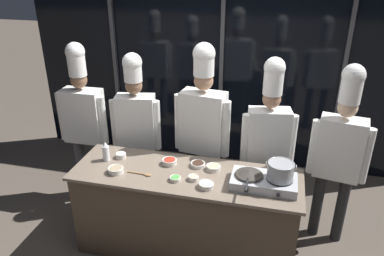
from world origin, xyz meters
The scene contains 21 objects.
ground_plane centered at (0.00, 0.00, 0.00)m, with size 24.00×24.00×0.00m, color brown.
window_wall_back centered at (0.00, 1.92, 1.35)m, with size 5.31×0.09×2.70m.
demo_counter centered at (0.00, 0.00, 0.44)m, with size 2.13×0.69×0.88m.
portable_stove centered at (0.71, -0.04, 0.93)m, with size 0.57×0.33×0.10m.
frying_pan centered at (0.58, -0.04, 1.00)m, with size 0.25×0.43×0.04m.
stock_pot centered at (0.84, -0.04, 1.06)m, with size 0.25×0.23×0.15m.
squeeze_bottle_clear centered at (-0.82, 0.05, 0.98)m, with size 0.07×0.07×0.20m.
prep_bowl_garlic centered at (-0.70, 0.13, 0.91)m, with size 0.10×0.10×0.05m.
prep_bowl_soy_glaze centered at (0.08, 0.15, 0.91)m, with size 0.14×0.14×0.04m.
prep_bowl_shrimp centered at (0.10, -0.09, 0.91)m, with size 0.09×0.09×0.04m.
prep_bowl_ginger centered at (0.24, 0.13, 0.91)m, with size 0.13×0.13×0.05m.
prep_bowl_chili_flakes centered at (-0.19, 0.13, 0.91)m, with size 0.14×0.14×0.05m.
prep_bowl_scallions centered at (-0.06, -0.14, 0.90)m, with size 0.10×0.10×0.04m.
prep_bowl_mushrooms centered at (-0.63, -0.14, 0.91)m, with size 0.14×0.14×0.05m.
prep_bowl_noodles centered at (0.23, -0.18, 0.91)m, with size 0.13×0.13×0.05m.
serving_spoon_slotted centered at (-0.36, -0.11, 0.89)m, with size 0.24×0.05×0.02m.
chef_head centered at (-1.36, 0.63, 1.07)m, with size 0.58×0.24×1.89m.
chef_sous centered at (-0.72, 0.61, 1.06)m, with size 0.53×0.28×1.82m.
chef_line centered at (0.03, 0.60, 1.13)m, with size 0.60×0.30×1.97m.
chef_pastry centered at (0.70, 0.60, 1.07)m, with size 0.54×0.29×1.87m.
chef_apprentice centered at (1.38, 0.52, 1.07)m, with size 0.55×0.29×1.87m.
Camera 1 is at (0.76, -2.85, 2.73)m, focal length 35.00 mm.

